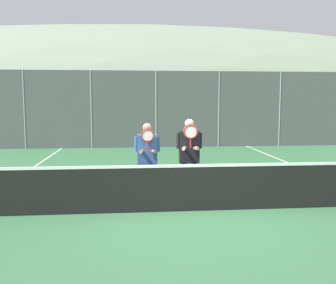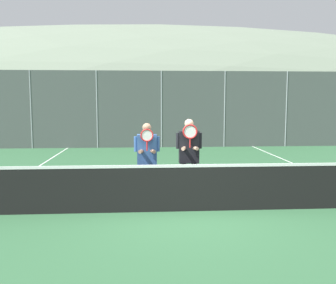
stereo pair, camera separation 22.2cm
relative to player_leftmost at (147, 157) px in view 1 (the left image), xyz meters
name	(u,v)px [view 1 (the left image)]	position (x,y,z in m)	size (l,w,h in m)	color
ground_plane	(188,211)	(0.80, -0.65, -1.01)	(120.00, 120.00, 0.00)	#2D5B38
hill_distant	(139,113)	(0.80, 58.40, -1.01)	(137.16, 76.20, 26.67)	slate
clubhouse_building	(145,109)	(0.52, 17.78, 0.64)	(19.46, 5.50, 3.26)	#9EA3A8
fence_back	(156,109)	(0.80, 9.72, 0.79)	(18.12, 0.06, 3.59)	gray
tennis_net	(189,187)	(0.80, -0.65, -0.52)	(11.84, 0.09, 1.05)	gray
court_line_left_sideline	(10,183)	(-3.61, 2.35, -1.00)	(0.05, 16.00, 0.01)	white
court_line_right_sideline	(323,177)	(5.20, 2.35, -1.00)	(0.05, 16.00, 0.01)	white
player_leftmost	(147,157)	(0.00, 0.00, 0.00)	(0.55, 0.34, 1.74)	#56565B
player_center_left	(189,154)	(0.90, 0.00, 0.06)	(0.56, 0.34, 1.82)	white
car_far_left	(55,125)	(-4.38, 12.22, -0.06)	(4.63, 1.95, 1.88)	slate
car_left_of_center	(152,124)	(0.73, 12.50, -0.09)	(4.58, 1.96, 1.81)	slate
car_center	(241,124)	(5.63, 12.26, -0.08)	(4.20, 2.02, 1.83)	#B2B7BC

